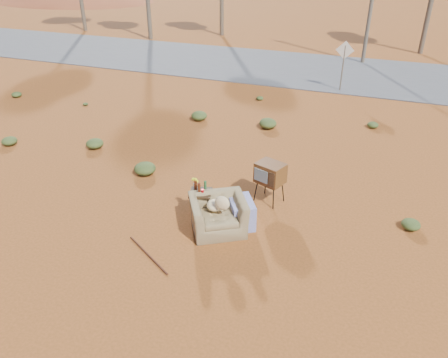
% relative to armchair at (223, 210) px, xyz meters
% --- Properties ---
extents(ground, '(140.00, 140.00, 0.00)m').
position_rel_armchair_xyz_m(ground, '(-0.32, -0.25, -0.52)').
color(ground, '#9A4C1E').
rests_on(ground, ground).
extents(highway, '(140.00, 7.00, 0.04)m').
position_rel_armchair_xyz_m(highway, '(-0.32, 14.75, -0.50)').
color(highway, '#565659').
rests_on(highway, ground).
extents(dirt_mound, '(26.00, 18.00, 2.00)m').
position_rel_armchair_xyz_m(dirt_mound, '(-30.32, 33.75, -0.52)').
color(dirt_mound, brown).
rests_on(dirt_mound, ground).
extents(armchair, '(1.63, 1.58, 1.10)m').
position_rel_armchair_xyz_m(armchair, '(0.00, 0.00, 0.00)').
color(armchair, olive).
rests_on(armchair, ground).
extents(tv_unit, '(0.83, 0.74, 1.10)m').
position_rel_armchair_xyz_m(tv_unit, '(0.70, 1.57, 0.30)').
color(tv_unit, black).
rests_on(tv_unit, ground).
extents(side_table, '(0.63, 0.63, 1.03)m').
position_rel_armchair_xyz_m(side_table, '(-0.69, 0.25, 0.25)').
color(side_table, '#372714').
rests_on(side_table, ground).
extents(rusty_bar, '(1.38, 0.87, 0.04)m').
position_rel_armchair_xyz_m(rusty_bar, '(-1.15, -1.53, -0.49)').
color(rusty_bar, '#4F2015').
rests_on(rusty_bar, ground).
extents(road_sign, '(0.78, 0.06, 2.19)m').
position_rel_armchair_xyz_m(road_sign, '(1.18, 11.75, 0.99)').
color(road_sign, brown).
rests_on(road_sign, ground).
extents(scrub_patch, '(17.49, 8.07, 0.33)m').
position_rel_armchair_xyz_m(scrub_patch, '(-1.14, 4.16, -0.38)').
color(scrub_patch, '#455525').
rests_on(scrub_patch, ground).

